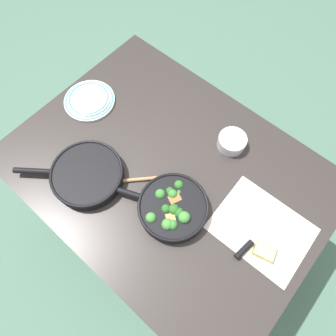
{
  "coord_description": "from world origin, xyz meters",
  "views": [
    {
      "loc": [
        0.34,
        -0.39,
        1.91
      ],
      "look_at": [
        0.0,
        0.0,
        0.79
      ],
      "focal_mm": 32.0,
      "sensor_mm": 36.0,
      "label": 1
    }
  ],
  "objects_px": {
    "grater_knife": "(251,243)",
    "prep_bowl_steel": "(232,142)",
    "wooden_spoon": "(125,181)",
    "skillet_eggs": "(87,174)",
    "dinner_plate_stack": "(89,100)",
    "skillet_broccoli": "(172,207)",
    "cheese_block": "(264,250)"
  },
  "relations": [
    {
      "from": "grater_knife",
      "to": "cheese_block",
      "type": "distance_m",
      "value": 0.05
    },
    {
      "from": "skillet_broccoli",
      "to": "skillet_eggs",
      "type": "relative_size",
      "value": 1.04
    },
    {
      "from": "dinner_plate_stack",
      "to": "skillet_broccoli",
      "type": "bearing_deg",
      "value": -13.06
    },
    {
      "from": "wooden_spoon",
      "to": "prep_bowl_steel",
      "type": "xyz_separation_m",
      "value": [
        0.22,
        0.42,
        0.02
      ]
    },
    {
      "from": "cheese_block",
      "to": "grater_knife",
      "type": "bearing_deg",
      "value": -172.93
    },
    {
      "from": "grater_knife",
      "to": "prep_bowl_steel",
      "type": "relative_size",
      "value": 1.92
    },
    {
      "from": "skillet_broccoli",
      "to": "prep_bowl_steel",
      "type": "relative_size",
      "value": 3.34
    },
    {
      "from": "skillet_eggs",
      "to": "cheese_block",
      "type": "bearing_deg",
      "value": 159.4
    },
    {
      "from": "skillet_eggs",
      "to": "wooden_spoon",
      "type": "xyz_separation_m",
      "value": [
        0.13,
        0.09,
        -0.02
      ]
    },
    {
      "from": "skillet_broccoli",
      "to": "wooden_spoon",
      "type": "xyz_separation_m",
      "value": [
        -0.22,
        -0.03,
        -0.02
      ]
    },
    {
      "from": "prep_bowl_steel",
      "to": "grater_knife",
      "type": "bearing_deg",
      "value": -44.18
    },
    {
      "from": "cheese_block",
      "to": "prep_bowl_steel",
      "type": "height_order",
      "value": "prep_bowl_steel"
    },
    {
      "from": "wooden_spoon",
      "to": "dinner_plate_stack",
      "type": "height_order",
      "value": "dinner_plate_stack"
    },
    {
      "from": "skillet_broccoli",
      "to": "wooden_spoon",
      "type": "height_order",
      "value": "skillet_broccoli"
    },
    {
      "from": "skillet_broccoli",
      "to": "grater_knife",
      "type": "height_order",
      "value": "skillet_broccoli"
    },
    {
      "from": "skillet_broccoli",
      "to": "wooden_spoon",
      "type": "bearing_deg",
      "value": -14.55
    },
    {
      "from": "cheese_block",
      "to": "skillet_broccoli",
      "type": "bearing_deg",
      "value": -164.36
    },
    {
      "from": "skillet_eggs",
      "to": "prep_bowl_steel",
      "type": "bearing_deg",
      "value": -162.68
    },
    {
      "from": "skillet_eggs",
      "to": "dinner_plate_stack",
      "type": "bearing_deg",
      "value": -81.55
    },
    {
      "from": "cheese_block",
      "to": "dinner_plate_stack",
      "type": "relative_size",
      "value": 0.36
    },
    {
      "from": "dinner_plate_stack",
      "to": "cheese_block",
      "type": "bearing_deg",
      "value": -2.69
    },
    {
      "from": "grater_knife",
      "to": "cheese_block",
      "type": "height_order",
      "value": "cheese_block"
    },
    {
      "from": "grater_knife",
      "to": "dinner_plate_stack",
      "type": "relative_size",
      "value": 0.99
    },
    {
      "from": "skillet_broccoli",
      "to": "grater_knife",
      "type": "distance_m",
      "value": 0.32
    },
    {
      "from": "skillet_eggs",
      "to": "grater_knife",
      "type": "distance_m",
      "value": 0.69
    },
    {
      "from": "cheese_block",
      "to": "skillet_eggs",
      "type": "bearing_deg",
      "value": -162.73
    },
    {
      "from": "skillet_eggs",
      "to": "prep_bowl_steel",
      "type": "xyz_separation_m",
      "value": [
        0.35,
        0.51,
        -0.0
      ]
    },
    {
      "from": "wooden_spoon",
      "to": "skillet_eggs",
      "type": "bearing_deg",
      "value": -12.28
    },
    {
      "from": "wooden_spoon",
      "to": "cheese_block",
      "type": "relative_size",
      "value": 3.29
    },
    {
      "from": "cheese_block",
      "to": "prep_bowl_steel",
      "type": "distance_m",
      "value": 0.46
    },
    {
      "from": "skillet_broccoli",
      "to": "wooden_spoon",
      "type": "distance_m",
      "value": 0.23
    },
    {
      "from": "wooden_spoon",
      "to": "grater_knife",
      "type": "height_order",
      "value": "grater_knife"
    }
  ]
}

